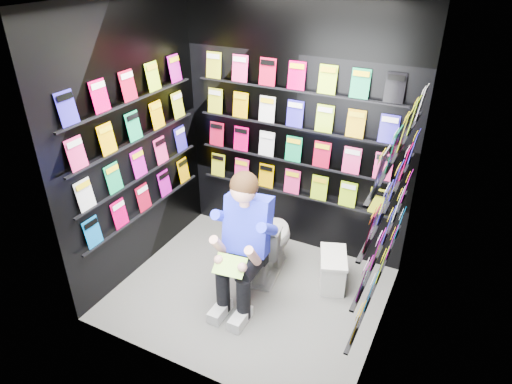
% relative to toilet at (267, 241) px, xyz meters
% --- Properties ---
extents(floor, '(2.40, 2.40, 0.00)m').
position_rel_toilet_xyz_m(floor, '(-0.01, -0.37, -0.37)').
color(floor, slate).
rests_on(floor, ground).
extents(ceiling, '(2.40, 2.40, 0.00)m').
position_rel_toilet_xyz_m(ceiling, '(-0.01, -0.37, 2.23)').
color(ceiling, white).
rests_on(ceiling, floor).
extents(wall_back, '(2.40, 0.04, 2.60)m').
position_rel_toilet_xyz_m(wall_back, '(-0.01, 0.63, 0.93)').
color(wall_back, black).
rests_on(wall_back, floor).
extents(wall_front, '(2.40, 0.04, 2.60)m').
position_rel_toilet_xyz_m(wall_front, '(-0.01, -1.37, 0.93)').
color(wall_front, black).
rests_on(wall_front, floor).
extents(wall_left, '(0.04, 2.00, 2.60)m').
position_rel_toilet_xyz_m(wall_left, '(-1.21, -0.37, 0.93)').
color(wall_left, black).
rests_on(wall_left, floor).
extents(wall_right, '(0.04, 2.00, 2.60)m').
position_rel_toilet_xyz_m(wall_right, '(1.19, -0.37, 0.93)').
color(wall_right, black).
rests_on(wall_right, floor).
extents(comics_back, '(2.10, 0.06, 1.37)m').
position_rel_toilet_xyz_m(comics_back, '(-0.01, 0.60, 0.94)').
color(comics_back, '#CE0050').
rests_on(comics_back, wall_back).
extents(comics_left, '(0.06, 1.70, 1.37)m').
position_rel_toilet_xyz_m(comics_left, '(-1.18, -0.37, 0.94)').
color(comics_left, '#CE0050').
rests_on(comics_left, wall_left).
extents(comics_right, '(0.06, 1.70, 1.37)m').
position_rel_toilet_xyz_m(comics_right, '(1.16, -0.37, 0.94)').
color(comics_right, '#CE0050').
rests_on(comics_right, wall_right).
extents(toilet, '(0.51, 0.80, 0.73)m').
position_rel_toilet_xyz_m(toilet, '(0.00, 0.00, 0.00)').
color(toilet, white).
rests_on(toilet, floor).
extents(longbox, '(0.35, 0.46, 0.31)m').
position_rel_toilet_xyz_m(longbox, '(0.65, 0.11, -0.21)').
color(longbox, silver).
rests_on(longbox, floor).
extents(longbox_lid, '(0.38, 0.49, 0.03)m').
position_rel_toilet_xyz_m(longbox_lid, '(0.65, 0.11, -0.05)').
color(longbox_lid, silver).
rests_on(longbox_lid, longbox).
extents(reader, '(0.64, 0.85, 1.45)m').
position_rel_toilet_xyz_m(reader, '(0.00, -0.38, 0.41)').
color(reader, '#151FF0').
rests_on(reader, toilet).
extents(held_comic, '(0.29, 0.19, 0.11)m').
position_rel_toilet_xyz_m(held_comic, '(0.00, -0.73, 0.21)').
color(held_comic, green).
rests_on(held_comic, reader).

